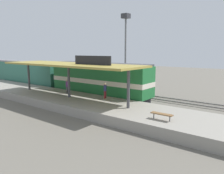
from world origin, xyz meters
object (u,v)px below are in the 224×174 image
at_px(locomotive, 99,80).
at_px(passenger_carriage_front, 22,72).
at_px(freight_car, 104,78).
at_px(person_waiting, 105,90).
at_px(platform_bench, 162,114).
at_px(light_mast, 126,36).
at_px(person_walking, 67,86).

relative_size(locomotive, passenger_carriage_front, 0.72).
bearing_deg(locomotive, freight_car, 33.12).
height_order(freight_car, person_waiting, freight_car).
relative_size(platform_bench, freight_car, 0.14).
bearing_deg(platform_bench, light_mast, 42.66).
xyz_separation_m(locomotive, person_waiting, (-2.69, -3.26, -0.56)).
xyz_separation_m(passenger_carriage_front, freight_car, (4.60, -15.00, -0.34)).
height_order(locomotive, passenger_carriage_front, locomotive).
xyz_separation_m(platform_bench, freight_car, (10.60, 14.51, 0.63)).
bearing_deg(locomotive, person_walking, 144.10).
distance_m(platform_bench, person_walking, 14.14).
xyz_separation_m(freight_car, person_waiting, (-7.29, -6.26, -0.12)).
xyz_separation_m(person_waiting, person_walking, (-0.55, 5.61, 0.00)).
xyz_separation_m(passenger_carriage_front, person_walking, (-3.25, -15.65, -0.46)).
height_order(passenger_carriage_front, person_walking, passenger_carriage_front).
bearing_deg(freight_car, person_waiting, -139.38).
relative_size(locomotive, person_walking, 8.44).
height_order(platform_bench, light_mast, light_mast).
bearing_deg(locomotive, passenger_carriage_front, 90.00).
bearing_deg(person_waiting, locomotive, 50.39).
relative_size(light_mast, person_waiting, 6.84).
bearing_deg(locomotive, platform_bench, -117.54).
distance_m(passenger_carriage_front, light_mast, 19.49).
relative_size(platform_bench, person_waiting, 0.99).
distance_m(passenger_carriage_front, person_waiting, 21.43).
xyz_separation_m(freight_car, light_mast, (3.20, -1.79, 6.43)).
height_order(platform_bench, locomotive, locomotive).
relative_size(light_mast, person_walking, 6.84).
distance_m(locomotive, person_waiting, 4.26).
relative_size(platform_bench, passenger_carriage_front, 0.08).
bearing_deg(locomotive, light_mast, 8.80).
bearing_deg(person_waiting, freight_car, 40.62).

